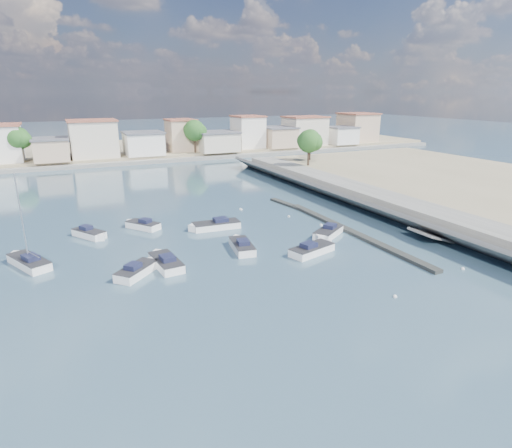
{
  "coord_description": "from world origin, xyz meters",
  "views": [
    {
      "loc": [
        -22.89,
        -28.18,
        15.7
      ],
      "look_at": [
        -3.45,
        13.72,
        1.4
      ],
      "focal_mm": 30.0,
      "sensor_mm": 36.0,
      "label": 1
    }
  ],
  "objects_px": {
    "motorboat_d": "(327,233)",
    "motorboat_b": "(138,270)",
    "motorboat_c": "(214,226)",
    "sailboat": "(28,261)",
    "motorboat_a": "(241,246)",
    "motorboat_h": "(314,250)",
    "motorboat_f": "(142,225)",
    "motorboat_e": "(165,262)",
    "motorboat_g": "(90,234)"
  },
  "relations": [
    {
      "from": "motorboat_b",
      "to": "motorboat_f",
      "type": "relative_size",
      "value": 0.99
    },
    {
      "from": "motorboat_d",
      "to": "motorboat_f",
      "type": "height_order",
      "value": "same"
    },
    {
      "from": "motorboat_e",
      "to": "sailboat",
      "type": "bearing_deg",
      "value": 155.07
    },
    {
      "from": "motorboat_a",
      "to": "motorboat_g",
      "type": "distance_m",
      "value": 17.58
    },
    {
      "from": "motorboat_b",
      "to": "motorboat_f",
      "type": "xyz_separation_m",
      "value": [
        2.83,
        13.64,
        0.0
      ]
    },
    {
      "from": "motorboat_d",
      "to": "motorboat_b",
      "type": "bearing_deg",
      "value": -175.53
    },
    {
      "from": "motorboat_b",
      "to": "motorboat_h",
      "type": "relative_size",
      "value": 0.78
    },
    {
      "from": "motorboat_g",
      "to": "sailboat",
      "type": "relative_size",
      "value": 0.49
    },
    {
      "from": "motorboat_a",
      "to": "sailboat",
      "type": "xyz_separation_m",
      "value": [
        -19.99,
        4.44,
        0.04
      ]
    },
    {
      "from": "motorboat_a",
      "to": "motorboat_c",
      "type": "height_order",
      "value": "same"
    },
    {
      "from": "motorboat_f",
      "to": "sailboat",
      "type": "bearing_deg",
      "value": -148.74
    },
    {
      "from": "motorboat_c",
      "to": "sailboat",
      "type": "distance_m",
      "value": 20.03
    },
    {
      "from": "motorboat_d",
      "to": "sailboat",
      "type": "xyz_separation_m",
      "value": [
        -30.45,
        4.74,
        0.04
      ]
    },
    {
      "from": "motorboat_a",
      "to": "sailboat",
      "type": "relative_size",
      "value": 0.59
    },
    {
      "from": "motorboat_d",
      "to": "motorboat_h",
      "type": "xyz_separation_m",
      "value": [
        -4.22,
        -3.79,
        0.0
      ]
    },
    {
      "from": "motorboat_b",
      "to": "motorboat_c",
      "type": "distance_m",
      "value": 14.47
    },
    {
      "from": "sailboat",
      "to": "motorboat_h",
      "type": "bearing_deg",
      "value": -18.0
    },
    {
      "from": "motorboat_g",
      "to": "motorboat_h",
      "type": "relative_size",
      "value": 0.79
    },
    {
      "from": "sailboat",
      "to": "motorboat_f",
      "type": "bearing_deg",
      "value": 31.26
    },
    {
      "from": "motorboat_h",
      "to": "sailboat",
      "type": "bearing_deg",
      "value": 162.0
    },
    {
      "from": "motorboat_c",
      "to": "motorboat_e",
      "type": "distance_m",
      "value": 11.92
    },
    {
      "from": "motorboat_a",
      "to": "motorboat_g",
      "type": "height_order",
      "value": "same"
    },
    {
      "from": "motorboat_c",
      "to": "motorboat_d",
      "type": "distance_m",
      "value": 13.44
    },
    {
      "from": "motorboat_f",
      "to": "motorboat_h",
      "type": "bearing_deg",
      "value": -47.74
    },
    {
      "from": "motorboat_c",
      "to": "motorboat_f",
      "type": "distance_m",
      "value": 8.72
    },
    {
      "from": "motorboat_b",
      "to": "sailboat",
      "type": "relative_size",
      "value": 0.48
    },
    {
      "from": "motorboat_f",
      "to": "motorboat_h",
      "type": "relative_size",
      "value": 0.78
    },
    {
      "from": "motorboat_c",
      "to": "motorboat_f",
      "type": "height_order",
      "value": "same"
    },
    {
      "from": "motorboat_a",
      "to": "motorboat_e",
      "type": "xyz_separation_m",
      "value": [
        -8.25,
        -1.02,
        -0.0
      ]
    },
    {
      "from": "motorboat_a",
      "to": "motorboat_d",
      "type": "xyz_separation_m",
      "value": [
        10.46,
        -0.3,
        -0.0
      ]
    },
    {
      "from": "motorboat_c",
      "to": "motorboat_a",
      "type": "bearing_deg",
      "value": -88.15
    },
    {
      "from": "motorboat_d",
      "to": "motorboat_h",
      "type": "height_order",
      "value": "same"
    },
    {
      "from": "motorboat_c",
      "to": "motorboat_e",
      "type": "xyz_separation_m",
      "value": [
        -8.0,
        -8.84,
        -0.0
      ]
    },
    {
      "from": "motorboat_f",
      "to": "sailboat",
      "type": "distance_m",
      "value": 13.94
    },
    {
      "from": "motorboat_b",
      "to": "motorboat_e",
      "type": "distance_m",
      "value": 2.82
    },
    {
      "from": "motorboat_e",
      "to": "sailboat",
      "type": "xyz_separation_m",
      "value": [
        -11.75,
        5.46,
        0.04
      ]
    },
    {
      "from": "motorboat_b",
      "to": "sailboat",
      "type": "distance_m",
      "value": 11.12
    },
    {
      "from": "motorboat_e",
      "to": "motorboat_g",
      "type": "bearing_deg",
      "value": 115.99
    },
    {
      "from": "motorboat_g",
      "to": "motorboat_h",
      "type": "xyz_separation_m",
      "value": [
        20.19,
        -14.77,
        -0.0
      ]
    },
    {
      "from": "motorboat_a",
      "to": "motorboat_c",
      "type": "relative_size",
      "value": 0.85
    },
    {
      "from": "motorboat_e",
      "to": "motorboat_h",
      "type": "distance_m",
      "value": 14.81
    },
    {
      "from": "motorboat_f",
      "to": "sailboat",
      "type": "relative_size",
      "value": 0.49
    },
    {
      "from": "motorboat_g",
      "to": "motorboat_e",
      "type": "bearing_deg",
      "value": -64.01
    },
    {
      "from": "motorboat_d",
      "to": "motorboat_g",
      "type": "xyz_separation_m",
      "value": [
        -24.41,
        10.99,
        0.0
      ]
    },
    {
      "from": "motorboat_a",
      "to": "motorboat_h",
      "type": "xyz_separation_m",
      "value": [
        6.24,
        -4.08,
        -0.0
      ]
    },
    {
      "from": "motorboat_e",
      "to": "motorboat_g",
      "type": "xyz_separation_m",
      "value": [
        -5.71,
        11.71,
        0.0
      ]
    },
    {
      "from": "sailboat",
      "to": "motorboat_c",
      "type": "bearing_deg",
      "value": 9.72
    },
    {
      "from": "motorboat_b",
      "to": "motorboat_g",
      "type": "relative_size",
      "value": 0.99
    },
    {
      "from": "motorboat_f",
      "to": "motorboat_a",
      "type": "bearing_deg",
      "value": -55.31
    },
    {
      "from": "motorboat_d",
      "to": "sailboat",
      "type": "distance_m",
      "value": 30.82
    }
  ]
}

